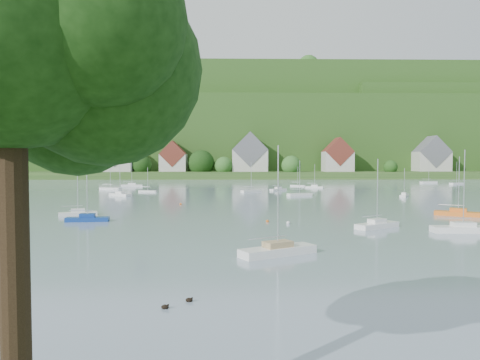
% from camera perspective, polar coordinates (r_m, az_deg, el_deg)
% --- Properties ---
extents(ground, '(600.00, 600.00, 0.00)m').
position_cam_1_polar(ground, '(20.32, 10.51, -20.96)').
color(ground, gray).
rests_on(ground, ground).
extents(near_tree, '(8.40, 8.50, 13.70)m').
position_cam_1_polar(near_tree, '(12.64, -25.02, 15.92)').
color(near_tree, black).
rests_on(near_tree, near_bank).
extents(far_shore_strip, '(600.00, 60.00, 3.00)m').
position_cam_1_polar(far_shore_strip, '(218.37, -0.22, 0.78)').
color(far_shore_strip, '#274B1C').
rests_on(far_shore_strip, ground).
extents(forested_ridge, '(620.00, 181.22, 69.89)m').
position_cam_1_polar(forested_ridge, '(287.22, -0.38, 5.46)').
color(forested_ridge, '#214516').
rests_on(forested_ridge, ground).
extents(village_building_0, '(14.00, 10.40, 16.00)m').
position_cam_1_polar(village_building_0, '(211.52, -15.24, 2.80)').
color(village_building_0, beige).
rests_on(village_building_0, far_shore_strip).
extents(village_building_1, '(12.00, 9.36, 14.00)m').
position_cam_1_polar(village_building_1, '(208.89, -8.43, 2.66)').
color(village_building_1, beige).
rests_on(village_building_1, far_shore_strip).
extents(village_building_2, '(16.00, 11.44, 18.00)m').
position_cam_1_polar(village_building_2, '(206.44, 1.23, 3.11)').
color(village_building_2, beige).
rests_on(village_building_2, far_shore_strip).
extents(village_building_3, '(13.00, 10.40, 15.50)m').
position_cam_1_polar(village_building_3, '(210.01, 12.24, 2.81)').
color(village_building_3, beige).
rests_on(village_building_3, far_shore_strip).
extents(village_building_4, '(15.00, 10.40, 16.50)m').
position_cam_1_polar(village_building_4, '(228.42, 23.06, 2.68)').
color(village_building_4, beige).
rests_on(village_building_4, far_shore_strip).
extents(near_sailboat_1, '(5.65, 2.11, 7.45)m').
position_cam_1_polar(near_sailboat_1, '(63.09, -18.74, -4.60)').
color(near_sailboat_1, navy).
rests_on(near_sailboat_1, ground).
extents(near_sailboat_2, '(7.00, 5.04, 9.34)m').
position_cam_1_polar(near_sailboat_2, '(38.94, 4.80, -8.76)').
color(near_sailboat_2, white).
rests_on(near_sailboat_2, ground).
extents(near_sailboat_3, '(6.07, 4.75, 8.25)m').
position_cam_1_polar(near_sailboat_3, '(56.46, 16.94, -5.38)').
color(near_sailboat_3, white).
rests_on(near_sailboat_3, ground).
extents(near_sailboat_4, '(6.93, 2.19, 9.27)m').
position_cam_1_polar(near_sailboat_4, '(56.53, 26.39, -5.49)').
color(near_sailboat_4, white).
rests_on(near_sailboat_4, ground).
extents(near_sailboat_5, '(6.40, 4.82, 8.63)m').
position_cam_1_polar(near_sailboat_5, '(72.92, 25.88, -3.75)').
color(near_sailboat_5, orange).
rests_on(near_sailboat_5, ground).
extents(near_sailboat_6, '(5.48, 3.41, 7.18)m').
position_cam_1_polar(near_sailboat_6, '(70.13, -19.82, -3.92)').
color(near_sailboat_6, white).
rests_on(near_sailboat_6, ground).
extents(mooring_buoy_0, '(0.42, 0.42, 0.42)m').
position_cam_1_polar(mooring_buoy_0, '(59.18, 3.48, -5.34)').
color(mooring_buoy_0, orange).
rests_on(mooring_buoy_0, ground).
extents(mooring_buoy_1, '(0.48, 0.48, 0.48)m').
position_cam_1_polar(mooring_buoy_1, '(57.73, 6.11, -5.55)').
color(mooring_buoy_1, white).
rests_on(mooring_buoy_1, ground).
extents(mooring_buoy_3, '(0.45, 0.45, 0.45)m').
position_cam_1_polar(mooring_buoy_3, '(82.58, -7.51, -3.13)').
color(mooring_buoy_3, orange).
rests_on(mooring_buoy_3, ground).
extents(duck_pair, '(1.64, 1.47, 0.30)m').
position_cam_1_polar(duck_pair, '(26.26, -7.91, -15.20)').
color(duck_pair, black).
rests_on(duck_pair, ground).
extents(far_sailboat_cluster, '(192.44, 66.20, 8.71)m').
position_cam_1_polar(far_sailboat_cluster, '(132.65, 7.50, -0.85)').
color(far_sailboat_cluster, white).
rests_on(far_sailboat_cluster, ground).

